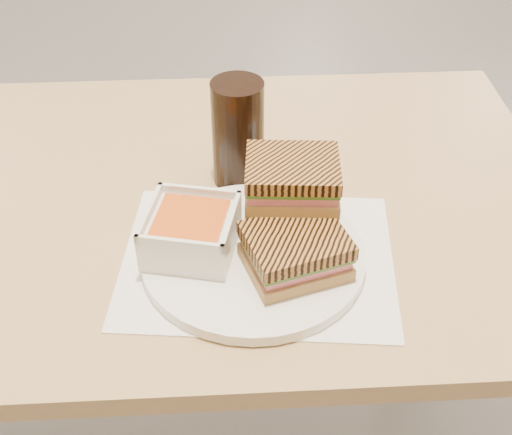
{
  "coord_description": "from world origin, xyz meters",
  "views": [
    {
      "loc": [
        0.02,
        -2.65,
        1.36
      ],
      "look_at": [
        0.01,
        -2.0,
        0.82
      ],
      "focal_mm": 48.31,
      "sensor_mm": 36.0,
      "label": 1
    }
  ],
  "objects_px": {
    "main_table": "(157,254)",
    "soup_bowl": "(191,233)",
    "cola_glass": "(238,134)",
    "panini_lower": "(295,251)",
    "plate": "(253,256)"
  },
  "relations": [
    {
      "from": "panini_lower",
      "to": "cola_glass",
      "type": "distance_m",
      "value": 0.22
    },
    {
      "from": "cola_glass",
      "to": "plate",
      "type": "bearing_deg",
      "value": -82.37
    },
    {
      "from": "main_table",
      "to": "plate",
      "type": "bearing_deg",
      "value": -42.0
    },
    {
      "from": "plate",
      "to": "cola_glass",
      "type": "relative_size",
      "value": 1.8
    },
    {
      "from": "soup_bowl",
      "to": "cola_glass",
      "type": "bearing_deg",
      "value": 72.47
    },
    {
      "from": "cola_glass",
      "to": "soup_bowl",
      "type": "bearing_deg",
      "value": -107.53
    },
    {
      "from": "soup_bowl",
      "to": "cola_glass",
      "type": "height_order",
      "value": "cola_glass"
    },
    {
      "from": "main_table",
      "to": "plate",
      "type": "xyz_separation_m",
      "value": [
        0.15,
        -0.14,
        0.12
      ]
    },
    {
      "from": "main_table",
      "to": "panini_lower",
      "type": "xyz_separation_m",
      "value": [
        0.2,
        -0.16,
        0.16
      ]
    },
    {
      "from": "plate",
      "to": "panini_lower",
      "type": "height_order",
      "value": "panini_lower"
    },
    {
      "from": "panini_lower",
      "to": "soup_bowl",
      "type": "bearing_deg",
      "value": 165.22
    },
    {
      "from": "main_table",
      "to": "plate",
      "type": "distance_m",
      "value": 0.24
    },
    {
      "from": "main_table",
      "to": "cola_glass",
      "type": "height_order",
      "value": "cola_glass"
    },
    {
      "from": "main_table",
      "to": "soup_bowl",
      "type": "relative_size",
      "value": 9.94
    },
    {
      "from": "main_table",
      "to": "panini_lower",
      "type": "distance_m",
      "value": 0.31
    }
  ]
}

